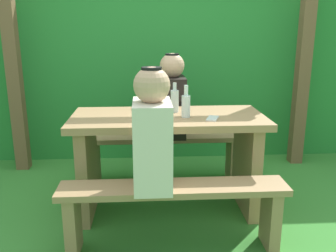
# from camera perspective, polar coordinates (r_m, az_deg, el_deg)

# --- Properties ---
(ground_plane) EXTENTS (12.00, 12.00, 0.00)m
(ground_plane) POSITION_cam_1_polar(r_m,az_deg,el_deg) (2.94, 0.00, -12.70)
(ground_plane) COLOR #388031
(hedge_backdrop) EXTENTS (6.40, 0.84, 1.78)m
(hedge_backdrop) POSITION_cam_1_polar(r_m,az_deg,el_deg) (4.22, -1.37, 8.57)
(hedge_backdrop) COLOR #277F32
(hedge_backdrop) RESTS_ON ground_plane
(pergola_post_left) EXTENTS (0.12, 0.12, 2.00)m
(pergola_post_left) POSITION_cam_1_polar(r_m,az_deg,el_deg) (3.77, -22.83, 8.31)
(pergola_post_left) COLOR brown
(pergola_post_left) RESTS_ON ground_plane
(pergola_post_right) EXTENTS (0.12, 0.12, 2.00)m
(pergola_post_right) POSITION_cam_1_polar(r_m,az_deg,el_deg) (3.89, 20.22, 8.73)
(pergola_post_right) COLOR brown
(pergola_post_right) RESTS_ON ground_plane
(picnic_table) EXTENTS (1.40, 0.64, 0.75)m
(picnic_table) POSITION_cam_1_polar(r_m,az_deg,el_deg) (2.73, 0.00, -3.24)
(picnic_table) COLOR #9E7A51
(picnic_table) RESTS_ON ground_plane
(bench_near) EXTENTS (1.40, 0.24, 0.44)m
(bench_near) POSITION_cam_1_polar(r_m,az_deg,el_deg) (2.32, 0.84, -11.98)
(bench_near) COLOR #9E7A51
(bench_near) RESTS_ON ground_plane
(bench_far) EXTENTS (1.40, 0.24, 0.44)m
(bench_far) POSITION_cam_1_polar(r_m,az_deg,el_deg) (3.30, -0.58, -3.52)
(bench_far) COLOR #9E7A51
(bench_far) RESTS_ON ground_plane
(person_white_shirt) EXTENTS (0.25, 0.35, 0.72)m
(person_white_shirt) POSITION_cam_1_polar(r_m,az_deg,el_deg) (2.15, -2.45, -1.15)
(person_white_shirt) COLOR silver
(person_white_shirt) RESTS_ON bench_near
(person_black_coat) EXTENTS (0.25, 0.35, 0.72)m
(person_black_coat) POSITION_cam_1_polar(r_m,az_deg,el_deg) (3.19, 0.63, 4.26)
(person_black_coat) COLOR black
(person_black_coat) RESTS_ON bench_far
(drinking_glass) EXTENTS (0.07, 0.07, 0.09)m
(drinking_glass) POSITION_cam_1_polar(r_m,az_deg,el_deg) (2.75, -3.56, 3.05)
(drinking_glass) COLOR silver
(drinking_glass) RESTS_ON picnic_table
(bottle_left) EXTENTS (0.06, 0.06, 0.22)m
(bottle_left) POSITION_cam_1_polar(r_m,az_deg,el_deg) (2.76, 1.03, 4.01)
(bottle_left) COLOR silver
(bottle_left) RESTS_ON picnic_table
(bottle_right) EXTENTS (0.06, 0.06, 0.23)m
(bottle_right) POSITION_cam_1_polar(r_m,az_deg,el_deg) (2.60, 2.80, 3.28)
(bottle_right) COLOR silver
(bottle_right) RESTS_ON picnic_table
(cell_phone) EXTENTS (0.11, 0.16, 0.01)m
(cell_phone) POSITION_cam_1_polar(r_m,az_deg,el_deg) (2.58, 6.92, 1.19)
(cell_phone) COLOR silver
(cell_phone) RESTS_ON picnic_table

